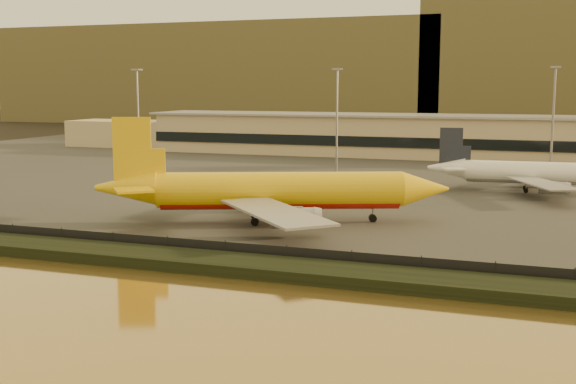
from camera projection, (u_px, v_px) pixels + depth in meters
name	position (u px, v px, depth m)	size (l,w,h in m)	color
ground	(251.00, 239.00, 101.58)	(900.00, 900.00, 0.00)	black
embankment	(196.00, 261.00, 85.62)	(320.00, 7.00, 1.40)	black
tarmac	(388.00, 167.00, 190.14)	(320.00, 220.00, 0.20)	#2D2D2D
perimeter_fence	(211.00, 249.00, 89.27)	(300.00, 0.05, 2.20)	black
terminal_building	(362.00, 135.00, 222.53)	(202.00, 25.00, 12.60)	tan
apron_light_masts	(437.00, 111.00, 164.26)	(152.20, 12.20, 25.40)	slate
distant_hills	(440.00, 68.00, 420.87)	(470.00, 160.00, 70.00)	brown
dhl_cargo_jet	(274.00, 191.00, 111.89)	(53.05, 50.24, 16.46)	#E0B50B
white_narrowbody_jet	(539.00, 173.00, 144.41)	(44.02, 42.90, 12.65)	white
gse_vehicle_yellow	(359.00, 201.00, 128.22)	(3.80, 1.71, 1.71)	#E0B50B
gse_vehicle_white	(253.00, 194.00, 136.75)	(3.81, 1.71, 1.71)	white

